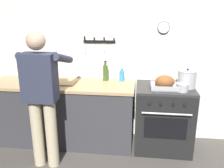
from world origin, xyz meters
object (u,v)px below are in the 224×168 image
(person_cook, at_px, (42,93))
(bottle_dish_soap, at_px, (122,75))
(roasting_pan, at_px, (165,83))
(stove, at_px, (163,118))
(stock_pot, at_px, (187,79))
(saucepan, at_px, (182,87))
(bottle_hot_sauce, at_px, (49,75))
(bottle_olive_oil, at_px, (105,72))
(cutting_board, at_px, (62,83))

(person_cook, distance_m, bottle_dish_soap, 1.17)
(roasting_pan, relative_size, bottle_dish_soap, 1.74)
(stove, height_order, person_cook, person_cook)
(stove, relative_size, stock_pot, 3.52)
(stove, height_order, roasting_pan, roasting_pan)
(stock_pot, relative_size, saucepan, 1.77)
(stove, distance_m, bottle_hot_sauce, 1.73)
(stove, relative_size, bottle_olive_oil, 3.13)
(person_cook, height_order, bottle_olive_oil, person_cook)
(stock_pot, height_order, saucepan, stock_pot)
(stock_pot, height_order, bottle_dish_soap, stock_pot)
(saucepan, distance_m, bottle_dish_soap, 0.87)
(roasting_pan, relative_size, saucepan, 2.43)
(stove, relative_size, person_cook, 0.54)
(bottle_dish_soap, relative_size, bottle_olive_oil, 0.70)
(stove, bearing_deg, saucepan, -40.19)
(stove, relative_size, roasting_pan, 2.56)
(stove, height_order, bottle_dish_soap, bottle_dish_soap)
(saucepan, height_order, cutting_board, saucepan)
(cutting_board, bearing_deg, stove, 0.92)
(saucepan, height_order, bottle_olive_oil, bottle_olive_oil)
(stove, xyz_separation_m, bottle_dish_soap, (-0.60, 0.20, 0.53))
(person_cook, height_order, roasting_pan, person_cook)
(stock_pot, relative_size, bottle_olive_oil, 0.89)
(bottle_hot_sauce, bearing_deg, saucepan, -8.50)
(stock_pot, distance_m, cutting_board, 1.69)
(stove, xyz_separation_m, bottle_hot_sauce, (-1.64, 0.11, 0.52))
(roasting_pan, bearing_deg, bottle_dish_soap, 153.62)
(roasting_pan, bearing_deg, stove, 76.64)
(roasting_pan, height_order, bottle_olive_oil, bottle_olive_oil)
(bottle_olive_oil, relative_size, bottle_hot_sauce, 1.61)
(person_cook, height_order, cutting_board, person_cook)
(stock_pot, relative_size, bottle_hot_sauce, 1.43)
(person_cook, bearing_deg, saucepan, -84.75)
(roasting_pan, xyz_separation_m, bottle_olive_oil, (-0.81, 0.29, 0.04))
(roasting_pan, height_order, stock_pot, stock_pot)
(cutting_board, xyz_separation_m, bottle_dish_soap, (0.81, 0.22, 0.07))
(stove, xyz_separation_m, bottle_olive_oil, (-0.84, 0.21, 0.57))
(bottle_hot_sauce, bearing_deg, stove, -3.90)
(roasting_pan, bearing_deg, cutting_board, 177.38)
(roasting_pan, bearing_deg, bottle_olive_oil, 160.30)
(bottle_dish_soap, bearing_deg, stock_pot, -11.86)
(bottle_olive_oil, distance_m, bottle_hot_sauce, 0.82)
(roasting_pan, bearing_deg, stock_pot, 19.54)
(stove, distance_m, person_cook, 1.66)
(saucepan, xyz_separation_m, bottle_dish_soap, (-0.79, 0.36, 0.03))
(roasting_pan, xyz_separation_m, bottle_dish_soap, (-0.58, 0.29, 0.00))
(stove, distance_m, roasting_pan, 0.54)
(person_cook, distance_m, cutting_board, 0.55)
(cutting_board, xyz_separation_m, bottle_olive_oil, (0.58, 0.23, 0.11))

